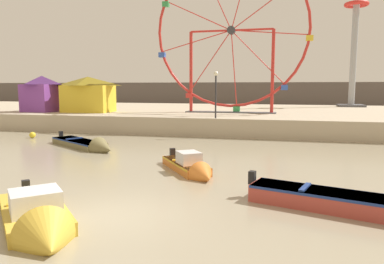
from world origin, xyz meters
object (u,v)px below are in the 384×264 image
(ferris_wheel_red_frame, at_px, (231,33))
(carnival_booth_yellow_awning, at_px, (88,94))
(motorboat_mustard_yellow, at_px, (39,221))
(carnival_booth_purple_stall, at_px, (42,93))
(drop_tower_steel_tower, at_px, (355,38))
(promenade_lamp_near, at_px, (216,87))
(motorboat_faded_red, at_px, (353,203))
(motorboat_olive_wood, at_px, (88,145))
(motorboat_orange_hull, at_px, (192,167))
(mooring_buoy_orange, at_px, (32,135))

(ferris_wheel_red_frame, xyz_separation_m, carnival_booth_yellow_awning, (-12.69, -2.18, -5.26))
(motorboat_mustard_yellow, xyz_separation_m, carnival_booth_purple_stall, (-15.64, 21.75, 2.84))
(ferris_wheel_red_frame, height_order, carnival_booth_yellow_awning, ferris_wheel_red_frame)
(drop_tower_steel_tower, xyz_separation_m, promenade_lamp_near, (-12.48, -19.12, -5.51))
(motorboat_mustard_yellow, bearing_deg, motorboat_faded_red, 68.52)
(motorboat_olive_wood, xyz_separation_m, motorboat_orange_hull, (7.50, -4.56, 0.04))
(ferris_wheel_red_frame, distance_m, promenade_lamp_near, 7.58)
(motorboat_faded_red, bearing_deg, carnival_booth_purple_stall, 159.05)
(motorboat_olive_wood, relative_size, ferris_wheel_red_frame, 0.42)
(motorboat_mustard_yellow, relative_size, ferris_wheel_red_frame, 0.32)
(carnival_booth_yellow_awning, bearing_deg, carnival_booth_purple_stall, -176.52)
(motorboat_faded_red, height_order, ferris_wheel_red_frame, ferris_wheel_red_frame)
(carnival_booth_yellow_awning, bearing_deg, mooring_buoy_orange, -93.88)
(motorboat_mustard_yellow, bearing_deg, motorboat_olive_wood, 160.01)
(ferris_wheel_red_frame, xyz_separation_m, mooring_buoy_orange, (-13.01, -9.62, -8.09))
(motorboat_olive_wood, height_order, carnival_booth_yellow_awning, carnival_booth_yellow_awning)
(ferris_wheel_red_frame, xyz_separation_m, carnival_booth_purple_stall, (-17.18, -2.56, -5.21))
(mooring_buoy_orange, bearing_deg, motorboat_faded_red, -30.05)
(carnival_booth_purple_stall, bearing_deg, drop_tower_steel_tower, 32.80)
(drop_tower_steel_tower, distance_m, carnival_booth_yellow_awning, 29.88)
(motorboat_olive_wood, bearing_deg, ferris_wheel_red_frame, 93.97)
(motorboat_orange_hull, bearing_deg, drop_tower_steel_tower, 123.62)
(motorboat_olive_wood, xyz_separation_m, motorboat_faded_red, (13.29, -8.18, 0.08))
(motorboat_orange_hull, xyz_separation_m, ferris_wheel_red_frame, (-0.75, 17.31, 8.05))
(carnival_booth_purple_stall, bearing_deg, motorboat_faded_red, -33.06)
(motorboat_orange_hull, relative_size, motorboat_mustard_yellow, 0.94)
(drop_tower_steel_tower, height_order, mooring_buoy_orange, drop_tower_steel_tower)
(carnival_booth_purple_stall, bearing_deg, ferris_wheel_red_frame, 13.18)
(motorboat_olive_wood, relative_size, motorboat_mustard_yellow, 1.33)
(carnival_booth_purple_stall, xyz_separation_m, mooring_buoy_orange, (4.17, -7.05, -2.88))
(ferris_wheel_red_frame, bearing_deg, promenade_lamp_near, -92.41)
(motorboat_olive_wood, relative_size, mooring_buoy_orange, 13.24)
(promenade_lamp_near, distance_m, mooring_buoy_orange, 13.70)
(drop_tower_steel_tower, relative_size, carnival_booth_yellow_awning, 3.32)
(motorboat_mustard_yellow, bearing_deg, mooring_buoy_orange, 173.73)
(motorboat_orange_hull, xyz_separation_m, carnival_booth_yellow_awning, (-13.43, 15.13, 2.79))
(mooring_buoy_orange, bearing_deg, motorboat_olive_wood, -26.56)
(motorboat_mustard_yellow, xyz_separation_m, carnival_booth_yellow_awning, (-11.15, 22.14, 2.79))
(motorboat_faded_red, xyz_separation_m, mooring_buoy_orange, (-19.55, 11.31, -0.08))
(ferris_wheel_red_frame, bearing_deg, carnival_booth_yellow_awning, -170.25)
(ferris_wheel_red_frame, distance_m, carnival_booth_purple_stall, 18.13)
(ferris_wheel_red_frame, bearing_deg, mooring_buoy_orange, -143.53)
(motorboat_mustard_yellow, height_order, carnival_booth_purple_stall, carnival_booth_purple_stall)
(carnival_booth_yellow_awning, distance_m, promenade_lamp_near, 13.01)
(motorboat_faded_red, bearing_deg, carnival_booth_yellow_awning, 152.52)
(motorboat_faded_red, height_order, promenade_lamp_near, promenade_lamp_near)
(motorboat_orange_hull, xyz_separation_m, motorboat_faded_red, (5.79, -3.62, 0.03))
(drop_tower_steel_tower, bearing_deg, motorboat_orange_hull, -110.66)
(motorboat_mustard_yellow, relative_size, promenade_lamp_near, 1.29)
(motorboat_olive_wood, bearing_deg, carnival_booth_purple_stall, 167.56)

